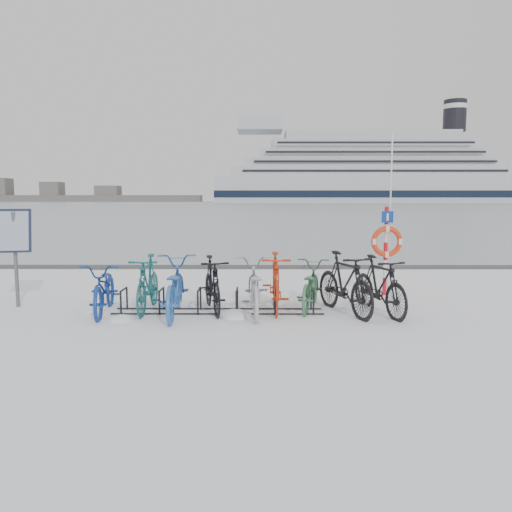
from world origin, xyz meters
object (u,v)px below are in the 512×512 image
info_board (14,237)px  cruise_ferry (367,175)px  bike_rack (218,303)px  lifebuoy_station (387,242)px

info_board → cruise_ferry: cruise_ferry is taller
bike_rack → info_board: info_board is taller
info_board → cruise_ferry: (49.71, 198.87, 9.91)m
cruise_ferry → lifebuoy_station: bearing=-102.0°
info_board → lifebuoy_station: bearing=-4.7°
info_board → bike_rack: bearing=-19.9°
info_board → cruise_ferry: bearing=62.3°
lifebuoy_station → cruise_ferry: bearing=78.0°
cruise_ferry → bike_rack: bearing=-102.9°
info_board → cruise_ferry: size_ratio=0.02×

